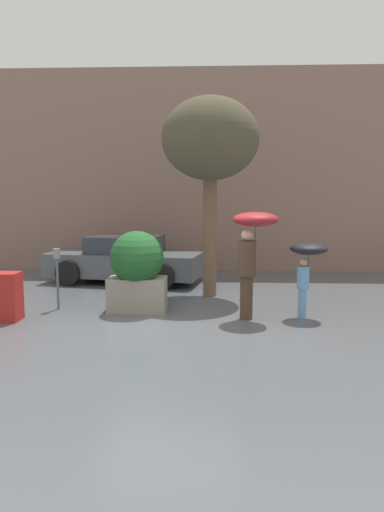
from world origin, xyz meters
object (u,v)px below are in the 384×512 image
object	(u,v)px
street_tree	(210,141)
planter_box	(137,268)
parked_car_near	(126,260)
newspaper_box	(6,297)
person_adult	(252,240)
person_child	(307,258)
parking_meter	(57,266)

from	to	relation	value
street_tree	planter_box	bearing A→B (deg)	-132.36
parked_car_near	newspaper_box	bearing A→B (deg)	169.90
newspaper_box	planter_box	bearing A→B (deg)	20.29
newspaper_box	person_adult	bearing A→B (deg)	4.32
person_child	parking_meter	distance (m)	4.94
parked_car_near	parking_meter	xyz separation A→B (m)	(-0.81, -3.22, 0.32)
planter_box	newspaper_box	bearing A→B (deg)	-159.71
person_child	newspaper_box	world-z (taller)	person_child
planter_box	street_tree	xyz separation A→B (m)	(1.43, 1.57, 2.62)
planter_box	street_tree	world-z (taller)	street_tree
planter_box	street_tree	bearing A→B (deg)	47.64
planter_box	parking_meter	distance (m)	1.63
parked_car_near	street_tree	distance (m)	4.06
street_tree	parking_meter	bearing A→B (deg)	-153.83
person_child	parked_car_near	world-z (taller)	person_child
parking_meter	newspaper_box	size ratio (longest dim) A/B	1.38
planter_box	parking_meter	size ratio (longest dim) A/B	1.29
planter_box	parking_meter	bearing A→B (deg)	177.82
person_adult	street_tree	distance (m)	3.00
person_adult	parking_meter	size ratio (longest dim) A/B	1.61
person_adult	newspaper_box	world-z (taller)	person_adult
parked_car_near	planter_box	bearing A→B (deg)	-156.21
person_adult	newspaper_box	bearing A→B (deg)	177.79
street_tree	parking_meter	world-z (taller)	street_tree
parked_car_near	newspaper_box	size ratio (longest dim) A/B	4.69
street_tree	person_child	bearing A→B (deg)	-46.06
person_adult	person_child	xyz separation A→B (m)	(1.05, 0.16, -0.35)
street_tree	parking_meter	xyz separation A→B (m)	(-3.06, -1.50, -2.59)
planter_box	newspaper_box	xyz separation A→B (m)	(-2.31, -0.85, -0.42)
person_adult	person_child	world-z (taller)	person_adult
person_child	newspaper_box	size ratio (longest dim) A/B	1.58
person_adult	parked_car_near	distance (m)	4.95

